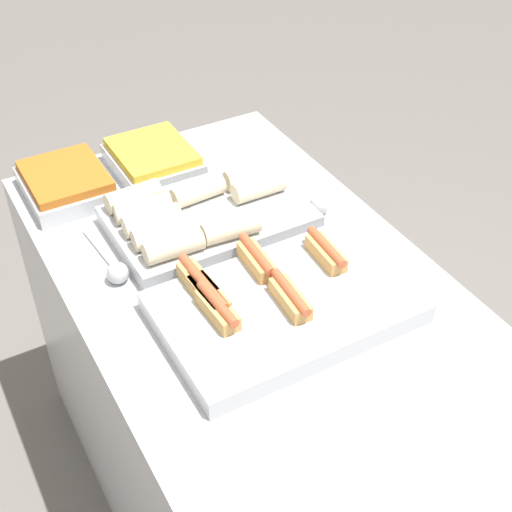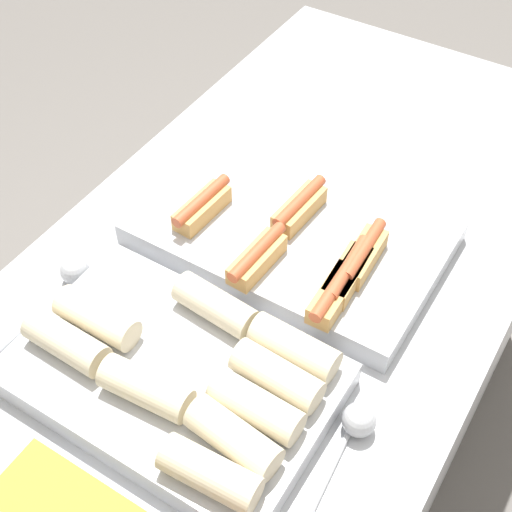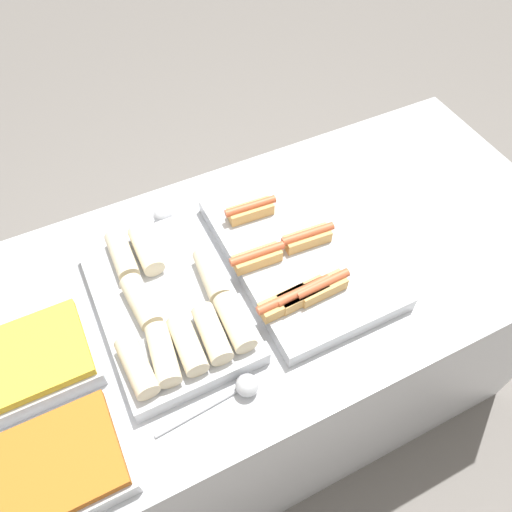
% 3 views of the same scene
% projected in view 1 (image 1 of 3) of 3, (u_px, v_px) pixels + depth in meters
% --- Properties ---
extents(counter, '(1.67, 0.84, 0.94)m').
position_uv_depth(counter, '(273.00, 433.00, 1.93)').
color(counter, '#B7BABF').
rests_on(counter, ground_plane).
extents(tray_hotdogs, '(0.38, 0.56, 0.10)m').
position_uv_depth(tray_hotdogs, '(280.00, 304.00, 1.59)').
color(tray_hotdogs, '#B7BABF').
rests_on(tray_hotdogs, counter).
extents(tray_wraps, '(0.33, 0.50, 0.10)m').
position_uv_depth(tray_wraps, '(203.00, 216.00, 1.83)').
color(tray_wraps, '#B7BABF').
rests_on(tray_wraps, counter).
extents(tray_side_front, '(0.26, 0.22, 0.07)m').
position_uv_depth(tray_side_front, '(66.00, 184.00, 1.95)').
color(tray_side_front, '#B7BABF').
rests_on(tray_side_front, counter).
extents(tray_side_back, '(0.26, 0.22, 0.07)m').
position_uv_depth(tray_side_back, '(153.00, 159.00, 2.05)').
color(tray_side_back, '#B7BABF').
rests_on(tray_side_back, counter).
extents(serving_spoon_near, '(0.25, 0.05, 0.05)m').
position_uv_depth(serving_spoon_near, '(116.00, 270.00, 1.69)').
color(serving_spoon_near, '#B2B5BA').
rests_on(serving_spoon_near, counter).
extents(serving_spoon_far, '(0.26, 0.05, 0.05)m').
position_uv_depth(serving_spoon_far, '(316.00, 203.00, 1.90)').
color(serving_spoon_far, '#B2B5BA').
rests_on(serving_spoon_far, counter).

